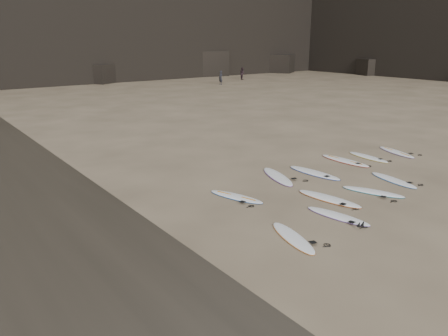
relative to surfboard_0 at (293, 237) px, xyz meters
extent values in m
plane|color=#897559|center=(4.28, 1.10, -0.04)|extent=(240.00, 240.00, 0.00)
cube|color=black|center=(12.28, 46.10, 1.12)|extent=(4.23, 4.46, 2.33)
cube|color=black|center=(29.28, 47.10, 1.76)|extent=(5.95, 5.19, 3.59)
cube|color=black|center=(42.28, 45.10, 1.40)|extent=(5.31, 5.56, 2.88)
cube|color=black|center=(50.28, 33.10, 1.16)|extent=(4.39, 4.01, 2.41)
ellipsoid|color=white|center=(0.00, 0.00, 0.00)|extent=(1.14, 2.30, 0.08)
ellipsoid|color=white|center=(2.28, 0.25, 0.00)|extent=(0.89, 2.29, 0.08)
ellipsoid|color=white|center=(3.28, 1.46, 0.01)|extent=(0.98, 2.59, 0.09)
ellipsoid|color=white|center=(5.17, 0.97, 0.00)|extent=(1.34, 2.32, 0.08)
ellipsoid|color=white|center=(7.02, 1.32, 0.00)|extent=(0.99, 2.37, 0.08)
ellipsoid|color=white|center=(0.76, 3.60, 0.00)|extent=(1.18, 2.30, 0.08)
ellipsoid|color=white|center=(3.59, 4.43, 0.01)|extent=(1.48, 2.66, 0.09)
ellipsoid|color=white|center=(5.19, 3.88, 0.01)|extent=(0.79, 2.65, 0.09)
ellipsoid|color=white|center=(7.76, 4.32, 0.01)|extent=(0.65, 2.64, 0.09)
ellipsoid|color=white|center=(9.18, 4.08, 0.00)|extent=(0.76, 2.34, 0.08)
ellipsoid|color=white|center=(11.11, 3.80, 0.00)|extent=(1.30, 2.50, 0.09)
imported|color=#222228|center=(23.39, 35.40, 0.79)|extent=(0.45, 0.64, 1.66)
imported|color=black|center=(29.63, 38.93, 0.77)|extent=(0.81, 0.93, 1.63)
camera|label=1|loc=(-8.40, -7.97, 5.51)|focal=35.00mm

